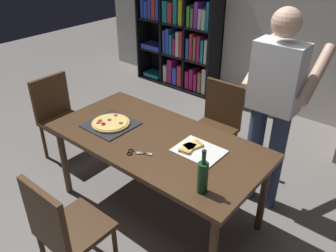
% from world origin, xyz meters
% --- Properties ---
extents(ground_plane, '(12.00, 12.00, 0.00)m').
position_xyz_m(ground_plane, '(0.00, 0.00, 0.00)').
color(ground_plane, gray).
extents(back_wall, '(6.40, 0.10, 2.80)m').
position_xyz_m(back_wall, '(0.00, 2.60, 1.40)').
color(back_wall, silver).
rests_on(back_wall, ground_plane).
extents(dining_table, '(1.79, 0.89, 0.75)m').
position_xyz_m(dining_table, '(0.00, 0.00, 0.68)').
color(dining_table, '#4C331E').
rests_on(dining_table, ground_plane).
extents(chair_near_camera, '(0.42, 0.42, 0.90)m').
position_xyz_m(chair_near_camera, '(-0.00, -0.93, 0.51)').
color(chair_near_camera, '#472D19').
rests_on(chair_near_camera, ground_plane).
extents(chair_far_side, '(0.42, 0.42, 0.90)m').
position_xyz_m(chair_far_side, '(0.00, 0.93, 0.51)').
color(chair_far_side, '#472D19').
rests_on(chair_far_side, ground_plane).
extents(chair_left_end, '(0.42, 0.42, 0.90)m').
position_xyz_m(chair_left_end, '(-1.38, 0.00, 0.51)').
color(chair_left_end, '#472D19').
rests_on(chair_left_end, ground_plane).
extents(bookshelf, '(1.40, 0.35, 1.95)m').
position_xyz_m(bookshelf, '(-1.61, 2.37, 0.99)').
color(bookshelf, black).
rests_on(bookshelf, ground_plane).
extents(person_serving_pizza, '(0.55, 0.54, 1.75)m').
position_xyz_m(person_serving_pizza, '(0.64, 0.71, 1.00)').
color(person_serving_pizza, '#38476B').
rests_on(person_serving_pizza, ground_plane).
extents(pepperoni_pizza_on_tray, '(0.39, 0.39, 0.04)m').
position_xyz_m(pepperoni_pizza_on_tray, '(-0.44, -0.09, 0.77)').
color(pepperoni_pizza_on_tray, '#2D2D33').
rests_on(pepperoni_pizza_on_tray, dining_table).
extents(pizza_slices_on_towel, '(0.36, 0.28, 0.03)m').
position_xyz_m(pizza_slices_on_towel, '(0.35, 0.06, 0.76)').
color(pizza_slices_on_towel, white).
rests_on(pizza_slices_on_towel, dining_table).
extents(wine_bottle, '(0.07, 0.07, 0.32)m').
position_xyz_m(wine_bottle, '(0.65, -0.29, 0.87)').
color(wine_bottle, '#194723').
rests_on(wine_bottle, dining_table).
extents(kitchen_scissors, '(0.19, 0.14, 0.01)m').
position_xyz_m(kitchen_scissors, '(0.02, -0.26, 0.76)').
color(kitchen_scissors, silver).
rests_on(kitchen_scissors, dining_table).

